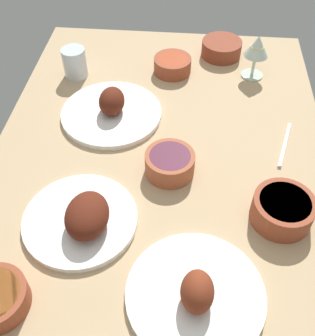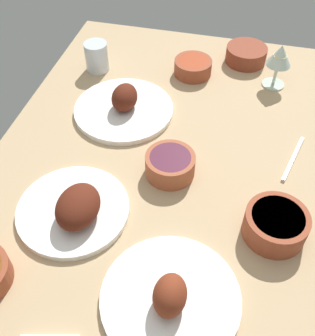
{
  "view_description": "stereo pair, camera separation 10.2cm",
  "coord_description": "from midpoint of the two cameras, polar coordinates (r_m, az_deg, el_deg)",
  "views": [
    {
      "loc": [
        -68.67,
        -6.26,
        81.81
      ],
      "look_at": [
        0.0,
        0.0,
        6.0
      ],
      "focal_mm": 43.56,
      "sensor_mm": 36.0,
      "label": 1
    },
    {
      "loc": [
        -66.99,
        -16.35,
        81.81
      ],
      "look_at": [
        0.0,
        0.0,
        6.0
      ],
      "focal_mm": 43.56,
      "sensor_mm": 36.0,
      "label": 2
    }
  ],
  "objects": [
    {
      "name": "fork_loose",
      "position": [
        1.14,
        14.96,
        3.07
      ],
      "size": [
        17.24,
        5.57,
        0.8
      ],
      "primitive_type": "cube",
      "rotation": [
        0.0,
        0.0,
        2.87
      ],
      "color": "silver",
      "rests_on": "dining_table"
    },
    {
      "name": "dining_table",
      "position": [
        1.05,
        -2.78,
        -1.62
      ],
      "size": [
        140.0,
        90.0,
        4.0
      ],
      "primitive_type": "cube",
      "color": "tan",
      "rests_on": "ground"
    },
    {
      "name": "plate_center_main",
      "position": [
        1.2,
        -8.91,
        7.89
      ],
      "size": [
        29.1,
        29.1,
        8.66
      ],
      "color": "white",
      "rests_on": "dining_table"
    },
    {
      "name": "wine_glass",
      "position": [
        1.33,
        11.56,
        15.99
      ],
      "size": [
        7.6,
        7.6,
        14.0
      ],
      "color": "silver",
      "rests_on": "dining_table"
    },
    {
      "name": "bowl_onions",
      "position": [
        1.02,
        -1.13,
        0.57
      ],
      "size": [
        12.59,
        12.59,
        5.75
      ],
      "color": "#A35133",
      "rests_on": "dining_table"
    },
    {
      "name": "plate_near_viewer",
      "position": [
        0.84,
        1.74,
        -17.44
      ],
      "size": [
        28.0,
        28.0,
        9.08
      ],
      "color": "white",
      "rests_on": "dining_table"
    },
    {
      "name": "water_tumbler",
      "position": [
        1.37,
        -13.69,
        14.04
      ],
      "size": [
        7.49,
        7.49,
        9.46
      ],
      "primitive_type": "cylinder",
      "color": "silver",
      "rests_on": "dining_table"
    },
    {
      "name": "bowl_potatoes",
      "position": [
        1.45,
        6.89,
        16.3
      ],
      "size": [
        13.45,
        13.45,
        5.31
      ],
      "color": "brown",
      "rests_on": "dining_table"
    },
    {
      "name": "bowl_sauce",
      "position": [
        1.36,
        -0.1,
        14.2
      ],
      "size": [
        12.06,
        12.06,
        4.94
      ],
      "color": "brown",
      "rests_on": "dining_table"
    },
    {
      "name": "bowl_cream",
      "position": [
        0.95,
        14.2,
        -5.8
      ],
      "size": [
        14.01,
        14.01,
        6.41
      ],
      "color": "brown",
      "rests_on": "dining_table"
    },
    {
      "name": "plate_far_side",
      "position": [
        0.94,
        -13.45,
        -6.99
      ],
      "size": [
        26.34,
        26.34,
        8.55
      ],
      "color": "white",
      "rests_on": "dining_table"
    }
  ]
}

